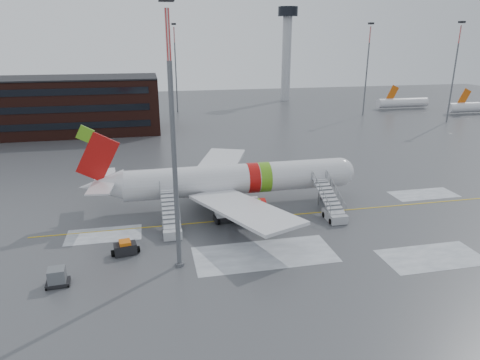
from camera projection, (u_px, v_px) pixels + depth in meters
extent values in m
plane|color=#494C4F|center=(290.00, 212.00, 53.01)|extent=(260.00, 260.00, 0.00)
cylinder|color=silver|center=(237.00, 179.00, 54.16)|extent=(28.00, 3.80, 3.80)
sphere|color=silver|center=(339.00, 172.00, 56.95)|extent=(3.80, 3.80, 3.80)
cube|color=black|center=(347.00, 168.00, 57.00)|extent=(1.09, 1.60, 0.97)
cone|color=silver|center=(102.00, 186.00, 50.80)|extent=(5.20, 3.72, 3.72)
cube|color=#B6100E|center=(98.00, 157.00, 49.66)|extent=(5.27, 0.30, 6.09)
cube|color=#62A81B|center=(85.00, 134.00, 48.55)|extent=(2.16, 0.26, 2.16)
cube|color=silver|center=(105.00, 174.00, 53.05)|extent=(3.07, 4.85, 0.18)
cube|color=silver|center=(101.00, 188.00, 48.22)|extent=(3.07, 4.85, 0.18)
cube|color=silver|center=(218.00, 165.00, 62.03)|extent=(10.72, 15.97, 1.13)
cube|color=silver|center=(244.00, 209.00, 46.27)|extent=(10.72, 15.97, 1.13)
cylinder|color=silver|center=(233.00, 180.00, 59.70)|extent=(3.40, 2.10, 2.10)
cylinder|color=silver|center=(250.00, 208.00, 50.05)|extent=(3.40, 2.10, 2.10)
cylinder|color=#595B60|center=(324.00, 191.00, 57.38)|extent=(0.20, 0.20, 1.80)
cylinder|color=black|center=(324.00, 194.00, 57.52)|extent=(0.90, 0.56, 0.90)
cylinder|color=black|center=(229.00, 195.00, 57.25)|extent=(0.90, 0.56, 0.90)
cylinder|color=black|center=(237.00, 208.00, 52.80)|extent=(0.90, 0.56, 0.90)
cube|color=#A4A6AB|center=(335.00, 216.00, 50.38)|extent=(2.00, 3.20, 1.00)
cube|color=#A4A6AB|center=(328.00, 196.00, 51.80)|extent=(1.90, 5.87, 2.52)
cube|color=#A4A6AB|center=(319.00, 179.00, 54.48)|extent=(1.90, 1.40, 0.15)
cylinder|color=#595B60|center=(319.00, 192.00, 54.65)|extent=(0.16, 0.16, 3.40)
cylinder|color=black|center=(331.00, 221.00, 49.34)|extent=(0.25, 0.70, 0.70)
cylinder|color=black|center=(338.00, 213.00, 51.55)|extent=(0.25, 0.70, 0.70)
cube|color=#B9BCC1|center=(172.00, 230.00, 46.58)|extent=(2.00, 3.20, 1.00)
cube|color=#B9BCC1|center=(170.00, 209.00, 48.00)|extent=(1.90, 5.87, 2.52)
cube|color=#B9BCC1|center=(168.00, 189.00, 50.68)|extent=(1.90, 1.40, 0.15)
cylinder|color=#595B60|center=(169.00, 204.00, 50.85)|extent=(0.16, 0.16, 3.40)
cylinder|color=black|center=(164.00, 237.00, 45.53)|extent=(0.25, 0.70, 0.70)
cylinder|color=black|center=(180.00, 228.00, 47.75)|extent=(0.25, 0.70, 0.70)
cube|color=black|center=(225.00, 218.00, 50.10)|extent=(2.67, 1.58, 0.64)
cube|color=silver|center=(221.00, 213.00, 49.78)|extent=(1.38, 1.38, 0.83)
cube|color=black|center=(221.00, 211.00, 49.67)|extent=(1.19, 1.28, 0.14)
cylinder|color=black|center=(219.00, 222.00, 49.30)|extent=(0.33, 0.66, 0.64)
cylinder|color=black|center=(234.00, 220.00, 49.80)|extent=(0.33, 0.66, 0.64)
cylinder|color=black|center=(216.00, 218.00, 50.47)|extent=(0.33, 0.66, 0.64)
cylinder|color=black|center=(231.00, 216.00, 50.97)|extent=(0.33, 0.66, 0.64)
cube|color=black|center=(58.00, 283.00, 37.22)|extent=(2.05, 1.56, 0.31)
cube|color=slate|center=(57.00, 276.00, 36.99)|extent=(1.51, 1.43, 1.34)
cylinder|color=black|center=(46.00, 289.00, 36.49)|extent=(0.18, 0.28, 0.27)
cylinder|color=black|center=(70.00, 279.00, 38.00)|extent=(0.18, 0.28, 0.27)
cube|color=black|center=(125.00, 249.00, 42.43)|extent=(2.32, 1.61, 1.07)
cube|color=orange|center=(125.00, 243.00, 42.22)|extent=(1.25, 1.34, 0.43)
cylinder|color=black|center=(117.00, 252.00, 42.34)|extent=(1.16, 0.80, 0.64)
cylinder|color=black|center=(135.00, 250.00, 42.68)|extent=(1.16, 0.80, 0.64)
cylinder|color=#595B60|center=(175.00, 171.00, 37.57)|extent=(0.44, 0.44, 18.74)
cylinder|color=#CC7272|center=(168.00, 36.00, 34.00)|extent=(0.40, 0.40, 4.22)
cylinder|color=#595B60|center=(180.00, 264.00, 40.49)|extent=(0.90, 0.90, 0.30)
cube|color=#3F1E16|center=(14.00, 108.00, 93.11)|extent=(62.00, 16.00, 12.00)
cube|color=black|center=(9.00, 79.00, 91.18)|extent=(62.00, 16.00, 0.40)
cube|color=black|center=(5.00, 128.00, 86.60)|extent=(58.00, 0.12, 1.40)
cube|color=black|center=(2.00, 111.00, 85.49)|extent=(58.00, 0.12, 1.40)
cylinder|color=#B2B5BA|center=(286.00, 58.00, 142.65)|extent=(3.00, 3.00, 28.00)
cylinder|color=black|center=(288.00, 11.00, 138.06)|extent=(6.40, 6.40, 3.00)
cylinder|color=#595B60|center=(366.00, 80.00, 115.84)|extent=(0.36, 0.36, 19.20)
cylinder|color=#CC7272|center=(370.00, 35.00, 112.20)|extent=(0.32, 0.32, 4.32)
cube|color=black|center=(371.00, 23.00, 111.28)|extent=(1.20, 1.20, 0.50)
cylinder|color=#595B60|center=(176.00, 78.00, 120.69)|extent=(0.36, 0.36, 19.20)
cylinder|color=#CC7272|center=(174.00, 35.00, 117.04)|extent=(0.32, 0.32, 4.32)
cube|color=black|center=(174.00, 24.00, 116.13)|extent=(1.20, 1.20, 0.50)
cylinder|color=#595B60|center=(452.00, 84.00, 106.06)|extent=(0.36, 0.36, 19.20)
cylinder|color=#CC7272|center=(460.00, 35.00, 102.41)|extent=(0.32, 0.32, 4.32)
cube|color=black|center=(462.00, 22.00, 101.50)|extent=(1.20, 1.20, 0.50)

